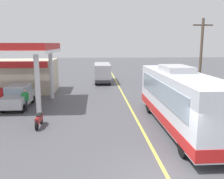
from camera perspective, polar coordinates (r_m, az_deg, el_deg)
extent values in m
plane|color=#4C4C51|center=(28.84, 1.67, 0.61)|extent=(120.00, 120.00, 0.00)
cube|color=#D8CC4C|center=(23.96, 2.79, -1.48)|extent=(0.16, 50.00, 0.01)
cube|color=silver|center=(15.19, 15.64, -1.81)|extent=(2.50, 11.00, 2.90)
cube|color=red|center=(15.46, 15.43, -5.79)|extent=(2.54, 11.04, 0.56)
cube|color=#8C9EAD|center=(14.73, 11.06, -0.20)|extent=(0.06, 9.35, 1.10)
cube|color=#8C9EAD|center=(15.57, 20.13, -0.08)|extent=(0.06, 9.35, 1.10)
cube|color=#B2B2B7|center=(15.88, 14.75, 4.73)|extent=(1.60, 2.80, 0.36)
cylinder|color=black|center=(11.74, 16.49, -12.63)|extent=(0.30, 1.00, 1.00)
cylinder|color=black|center=(18.30, 8.75, -3.85)|extent=(0.30, 1.00, 1.00)
cylinder|color=black|center=(18.89, 15.30, -3.65)|extent=(0.30, 1.00, 1.00)
cylinder|color=silver|center=(17.92, -17.03, 1.37)|extent=(0.36, 0.36, 4.60)
cylinder|color=silver|center=(23.16, -14.03, 3.55)|extent=(0.36, 0.36, 4.60)
cube|color=red|center=(21.83, -24.70, -1.67)|extent=(0.70, 0.60, 1.50)
cube|color=beige|center=(27.47, -20.32, 3.02)|extent=(7.00, 4.40, 3.40)
cube|color=#B21E1E|center=(25.21, -21.94, 5.37)|extent=(6.30, 0.10, 0.60)
cube|color=#B2B2B7|center=(20.89, -21.06, -2.01)|extent=(1.70, 4.20, 0.80)
cube|color=#B2B2B7|center=(20.93, -21.04, 0.11)|extent=(1.50, 2.31, 0.70)
cube|color=#8C9EAD|center=(20.93, -21.04, 0.11)|extent=(1.53, 2.35, 0.49)
cylinder|color=black|center=(19.85, -24.32, -4.09)|extent=(0.20, 0.64, 0.64)
cylinder|color=black|center=(19.37, -20.15, -4.13)|extent=(0.20, 0.64, 0.64)
cylinder|color=black|center=(22.60, -21.70, -2.17)|extent=(0.20, 0.64, 0.64)
cylinder|color=black|center=(22.18, -18.01, -2.16)|extent=(0.20, 0.64, 0.64)
cube|color=#A5A5AD|center=(32.18, -2.29, 4.17)|extent=(2.00, 6.00, 2.10)
cube|color=#8C9EAD|center=(32.13, -2.29, 4.88)|extent=(2.04, 5.10, 0.80)
cube|color=#2D2D33|center=(29.27, -2.11, 1.83)|extent=(1.90, 0.16, 0.36)
cylinder|color=black|center=(30.32, -3.83, 1.82)|extent=(0.22, 0.76, 0.76)
cylinder|color=black|center=(30.37, -0.51, 1.85)|extent=(0.22, 0.76, 0.76)
cylinder|color=black|center=(34.28, -3.83, 2.85)|extent=(0.22, 0.76, 0.76)
cylinder|color=black|center=(34.32, -0.89, 2.88)|extent=(0.22, 0.76, 0.76)
cylinder|color=black|center=(15.23, -17.18, -8.02)|extent=(0.10, 0.60, 0.60)
cylinder|color=black|center=(16.34, -16.22, -6.68)|extent=(0.10, 0.60, 0.60)
cube|color=maroon|center=(15.72, -16.73, -6.63)|extent=(0.20, 1.30, 0.36)
cube|color=black|center=(15.80, -16.65, -5.71)|extent=(0.24, 0.60, 0.12)
cylinder|color=#2D2D33|center=(15.10, -17.27, -5.80)|extent=(0.55, 0.04, 0.04)
cylinder|color=#33333F|center=(19.78, -19.79, -3.54)|extent=(0.14, 0.14, 0.82)
cylinder|color=#33333F|center=(19.73, -19.28, -3.54)|extent=(0.14, 0.14, 0.82)
cube|color=#268C3F|center=(19.60, -19.67, -1.52)|extent=(0.36, 0.22, 0.60)
sphere|color=tan|center=(19.52, -19.74, -0.29)|extent=(0.22, 0.22, 0.22)
cylinder|color=#268C3F|center=(19.68, -20.30, -1.67)|extent=(0.09, 0.09, 0.58)
cylinder|color=#268C3F|center=(19.55, -19.01, -1.66)|extent=(0.09, 0.09, 0.58)
cylinder|color=#33333F|center=(20.39, -21.07, -3.20)|extent=(0.14, 0.14, 0.82)
cylinder|color=#33333F|center=(20.34, -20.59, -3.21)|extent=(0.14, 0.14, 0.82)
cube|color=#D8CC4C|center=(20.22, -20.96, -1.25)|extent=(0.36, 0.22, 0.60)
sphere|color=tan|center=(20.14, -21.05, -0.05)|extent=(0.22, 0.22, 0.22)
cylinder|color=#D8CC4C|center=(20.30, -21.57, -1.39)|extent=(0.09, 0.09, 0.58)
cylinder|color=#D8CC4C|center=(20.16, -20.33, -1.39)|extent=(0.09, 0.09, 0.58)
cylinder|color=brown|center=(24.08, 20.02, 6.70)|extent=(0.24, 0.24, 7.29)
cube|color=#4C3D33|center=(24.10, 20.50, 13.93)|extent=(1.80, 0.12, 0.12)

